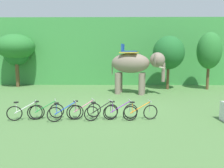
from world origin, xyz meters
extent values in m
plane|color=#4C753D|center=(0.00, 0.00, 0.00)|extent=(80.00, 80.00, 0.00)
cube|color=#3D8E42|center=(0.00, 12.46, 3.19)|extent=(36.00, 6.00, 6.39)
cylinder|color=brown|center=(-8.51, 8.61, 1.02)|extent=(0.34, 0.34, 2.05)
ellipsoid|color=#1E6028|center=(-8.51, 8.61, 3.31)|extent=(2.41, 2.41, 2.80)
cylinder|color=brown|center=(-8.38, 8.23, 1.33)|extent=(0.29, 0.29, 2.65)
ellipsoid|color=#28702D|center=(-8.38, 8.23, 3.65)|extent=(3.40, 3.40, 2.22)
cylinder|color=brown|center=(5.09, 7.05, 0.92)|extent=(0.24, 0.24, 1.85)
ellipsoid|color=#1E6028|center=(5.09, 7.05, 3.11)|extent=(2.63, 2.63, 2.81)
cylinder|color=brown|center=(8.46, 6.98, 0.95)|extent=(0.23, 0.23, 1.91)
ellipsoid|color=#28702D|center=(8.46, 6.98, 3.29)|extent=(2.01, 2.01, 3.06)
ellipsoid|color=gray|center=(1.74, 4.92, 2.35)|extent=(3.13, 1.99, 1.50)
cylinder|color=gray|center=(2.70, 5.10, 0.80)|extent=(0.44, 0.44, 1.60)
cylinder|color=gray|center=(2.53, 4.35, 0.80)|extent=(0.44, 0.44, 1.60)
cylinder|color=gray|center=(0.94, 5.49, 0.80)|extent=(0.44, 0.44, 1.60)
cylinder|color=gray|center=(0.78, 4.74, 0.80)|extent=(0.44, 0.44, 1.60)
ellipsoid|color=gray|center=(3.69, 4.49, 2.60)|extent=(1.29, 1.21, 1.10)
ellipsoid|color=gray|center=(3.68, 5.13, 2.65)|extent=(0.34, 0.85, 0.96)
ellipsoid|color=gray|center=(3.41, 3.92, 2.65)|extent=(0.34, 0.85, 0.96)
cylinder|color=gray|center=(4.13, 4.39, 1.70)|extent=(0.26, 0.26, 1.40)
cone|color=beige|center=(4.13, 4.62, 2.05)|extent=(0.58, 0.24, 0.21)
cone|color=beige|center=(4.03, 4.19, 2.05)|extent=(0.58, 0.24, 0.21)
cube|color=gold|center=(1.64, 4.94, 3.13)|extent=(1.56, 1.58, 0.08)
cube|color=#1E4799|center=(1.64, 4.94, 3.22)|extent=(1.27, 1.12, 0.10)
cube|color=#1E4799|center=(1.15, 5.05, 3.50)|extent=(0.29, 0.90, 0.56)
cylinder|color=gray|center=(0.35, 5.23, 1.90)|extent=(0.08, 0.08, 0.90)
torus|color=black|center=(-4.10, -2.12, 0.36)|extent=(0.70, 0.22, 0.71)
torus|color=black|center=(-3.13, -1.87, 0.36)|extent=(0.70, 0.22, 0.71)
cylinder|color=silver|center=(-3.64, -2.00, 0.60)|extent=(0.95, 0.28, 0.54)
cylinder|color=silver|center=(-4.01, -2.09, 0.61)|extent=(0.03, 0.03, 0.52)
cube|color=black|center=(-4.01, -2.09, 0.88)|extent=(0.22, 0.15, 0.06)
cylinder|color=#9E9EA3|center=(-3.18, -1.89, 0.64)|extent=(0.03, 0.03, 0.55)
cylinder|color=#9E9EA3|center=(-3.18, -1.89, 0.91)|extent=(0.16, 0.51, 0.03)
torus|color=black|center=(-3.21, -1.95, 0.36)|extent=(0.69, 0.26, 0.71)
torus|color=black|center=(-2.25, -1.65, 0.36)|extent=(0.69, 0.26, 0.71)
cylinder|color=green|center=(-2.75, -1.81, 0.60)|extent=(0.94, 0.33, 0.54)
cylinder|color=green|center=(-3.11, -1.92, 0.61)|extent=(0.03, 0.03, 0.52)
cube|color=black|center=(-3.11, -1.92, 0.88)|extent=(0.22, 0.15, 0.06)
cylinder|color=#9E9EA3|center=(-2.30, -1.67, 0.64)|extent=(0.03, 0.03, 0.55)
cylinder|color=#9E9EA3|center=(-2.30, -1.67, 0.91)|extent=(0.18, 0.51, 0.03)
torus|color=black|center=(-2.18, -2.28, 0.36)|extent=(0.68, 0.31, 0.71)
torus|color=black|center=(-1.26, -1.90, 0.36)|extent=(0.68, 0.31, 0.71)
cylinder|color=blue|center=(-1.74, -2.10, 0.60)|extent=(0.91, 0.41, 0.54)
cylinder|color=blue|center=(-2.09, -2.24, 0.61)|extent=(0.03, 0.03, 0.52)
cube|color=black|center=(-2.09, -2.24, 0.88)|extent=(0.22, 0.17, 0.06)
cylinder|color=#9E9EA3|center=(-1.31, -1.92, 0.64)|extent=(0.03, 0.03, 0.55)
cylinder|color=#9E9EA3|center=(-1.31, -1.92, 0.91)|extent=(0.23, 0.49, 0.03)
torus|color=black|center=(-1.38, -1.85, 0.36)|extent=(0.68, 0.31, 0.71)
torus|color=black|center=(-0.45, -1.48, 0.36)|extent=(0.68, 0.31, 0.71)
cylinder|color=pink|center=(-0.94, -1.67, 0.60)|extent=(0.92, 0.41, 0.54)
cylinder|color=pink|center=(-1.29, -1.82, 0.61)|extent=(0.03, 0.03, 0.52)
cube|color=black|center=(-1.29, -1.82, 0.88)|extent=(0.22, 0.17, 0.06)
cylinder|color=#9E9EA3|center=(-0.50, -1.50, 0.64)|extent=(0.03, 0.03, 0.55)
cylinder|color=#9E9EA3|center=(-0.50, -1.50, 0.91)|extent=(0.23, 0.49, 0.03)
torus|color=black|center=(-0.52, -2.11, 0.36)|extent=(0.67, 0.33, 0.71)
torus|color=black|center=(0.40, -1.71, 0.36)|extent=(0.67, 0.33, 0.71)
cylinder|color=black|center=(-0.08, -1.92, 0.60)|extent=(0.91, 0.42, 0.54)
cylinder|color=black|center=(-0.42, -2.07, 0.61)|extent=(0.03, 0.03, 0.52)
cube|color=black|center=(-0.42, -2.07, 0.88)|extent=(0.22, 0.17, 0.06)
cylinder|color=#9E9EA3|center=(0.36, -1.73, 0.64)|extent=(0.03, 0.03, 0.55)
cylinder|color=#9E9EA3|center=(0.36, -1.73, 0.91)|extent=(0.24, 0.49, 0.03)
torus|color=black|center=(0.36, -1.91, 0.36)|extent=(0.70, 0.21, 0.71)
torus|color=black|center=(1.33, -1.69, 0.36)|extent=(0.70, 0.21, 0.71)
cylinder|color=purple|center=(0.82, -1.80, 0.60)|extent=(0.96, 0.26, 0.54)
cylinder|color=purple|center=(0.46, -1.89, 0.61)|extent=(0.03, 0.03, 0.52)
cube|color=black|center=(0.46, -1.89, 0.88)|extent=(0.22, 0.14, 0.06)
cylinder|color=#9E9EA3|center=(1.28, -1.70, 0.64)|extent=(0.03, 0.03, 0.55)
cylinder|color=#9E9EA3|center=(1.28, -1.70, 0.91)|extent=(0.15, 0.51, 0.03)
torus|color=black|center=(1.28, -2.04, 0.36)|extent=(0.70, 0.20, 0.71)
torus|color=black|center=(2.26, -1.82, 0.36)|extent=(0.70, 0.20, 0.71)
cylinder|color=orange|center=(1.75, -1.93, 0.60)|extent=(0.96, 0.25, 0.54)
cylinder|color=orange|center=(1.38, -2.01, 0.61)|extent=(0.03, 0.03, 0.52)
cube|color=black|center=(1.38, -2.01, 0.88)|extent=(0.22, 0.14, 0.06)
cylinder|color=#9E9EA3|center=(2.21, -1.83, 0.64)|extent=(0.03, 0.03, 0.55)
cylinder|color=#9E9EA3|center=(2.21, -1.83, 0.91)|extent=(0.14, 0.51, 0.03)
camera|label=1|loc=(0.57, -12.31, 3.20)|focal=36.43mm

